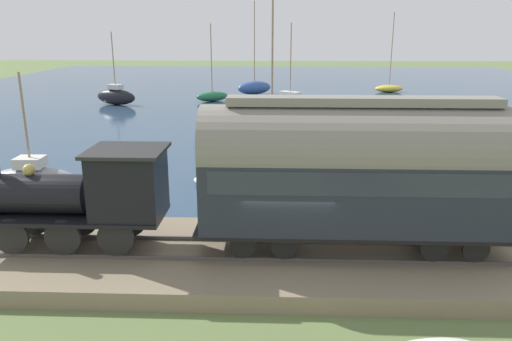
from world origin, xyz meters
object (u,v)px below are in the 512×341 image
at_px(sailboat_teal, 271,159).
at_px(sailboat_green, 212,96).
at_px(passenger_coach, 359,169).
at_px(sailboat_gray, 32,180).
at_px(steam_locomotive, 84,192).
at_px(rowboat_mid_harbor, 210,182).
at_px(sailboat_black, 116,96).
at_px(rowboat_off_pier, 393,174).
at_px(sailboat_yellow, 389,88).
at_px(sailboat_blue, 254,87).
at_px(rowboat_near_shore, 464,161).
at_px(sailboat_white, 290,100).

relative_size(sailboat_teal, sailboat_green, 1.27).
distance_m(passenger_coach, sailboat_gray, 14.56).
bearing_deg(steam_locomotive, rowboat_mid_harbor, -18.93).
distance_m(sailboat_black, sailboat_green, 9.19).
bearing_deg(rowboat_mid_harbor, sailboat_black, 60.97).
xyz_separation_m(sailboat_green, rowboat_mid_harbor, (-27.62, -3.35, -0.34)).
height_order(sailboat_black, rowboat_off_pier, sailboat_black).
distance_m(sailboat_gray, sailboat_green, 29.41).
bearing_deg(sailboat_yellow, rowboat_off_pier, 161.04).
bearing_deg(steam_locomotive, sailboat_teal, -27.29).
xyz_separation_m(passenger_coach, rowboat_off_pier, (9.62, -3.34, -2.94)).
height_order(rowboat_mid_harbor, rowboat_off_pier, rowboat_mid_harbor).
distance_m(sailboat_black, sailboat_teal, 26.80).
bearing_deg(sailboat_blue, sailboat_gray, 132.94).
height_order(sailboat_black, sailboat_gray, sailboat_black).
bearing_deg(sailboat_teal, rowboat_near_shore, -50.16).
bearing_deg(rowboat_mid_harbor, steam_locomotive, -163.91).
relative_size(steam_locomotive, passenger_coach, 0.66).
bearing_deg(sailboat_black, sailboat_green, -52.72).
relative_size(rowboat_off_pier, rowboat_near_shore, 1.02).
distance_m(steam_locomotive, sailboat_yellow, 47.49).
xyz_separation_m(passenger_coach, rowboat_near_shore, (11.85, -7.52, -2.85)).
bearing_deg(passenger_coach, sailboat_yellow, -13.41).
bearing_deg(steam_locomotive, sailboat_yellow, -22.91).
height_order(sailboat_gray, sailboat_teal, sailboat_teal).
bearing_deg(rowboat_mid_harbor, sailboat_yellow, 11.27).
height_order(passenger_coach, sailboat_green, sailboat_green).
bearing_deg(rowboat_off_pier, passenger_coach, 109.12).
xyz_separation_m(sailboat_teal, sailboat_green, (24.88, 6.12, -0.08)).
bearing_deg(rowboat_mid_harbor, sailboat_white, 25.25).
distance_m(sailboat_yellow, sailboat_teal, 35.58).
xyz_separation_m(steam_locomotive, rowboat_off_pier, (9.62, -11.39, -2.13)).
bearing_deg(rowboat_off_pier, rowboat_near_shore, -113.64).
relative_size(steam_locomotive, rowboat_off_pier, 2.52).
distance_m(steam_locomotive, sailboat_black, 34.22).
bearing_deg(passenger_coach, sailboat_green, 13.79).
height_order(passenger_coach, rowboat_near_shore, passenger_coach).
xyz_separation_m(sailboat_yellow, sailboat_blue, (-2.69, 15.18, 0.28)).
xyz_separation_m(sailboat_black, sailboat_yellow, (10.86, -27.93, -0.32)).
relative_size(steam_locomotive, sailboat_teal, 0.66).
xyz_separation_m(steam_locomotive, sailboat_white, (32.63, -6.96, -1.79)).
distance_m(sailboat_yellow, sailboat_white, 15.97).
height_order(sailboat_yellow, sailboat_blue, sailboat_blue).
bearing_deg(sailboat_white, sailboat_black, 123.17).
distance_m(sailboat_black, rowboat_off_pier, 31.22).
bearing_deg(sailboat_blue, sailboat_teal, 150.20).
xyz_separation_m(steam_locomotive, passenger_coach, (-0.00, -8.05, 0.81)).
bearing_deg(sailboat_yellow, sailboat_white, 126.67).
relative_size(sailboat_yellow, sailboat_gray, 1.65).
relative_size(passenger_coach, sailboat_black, 1.40).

